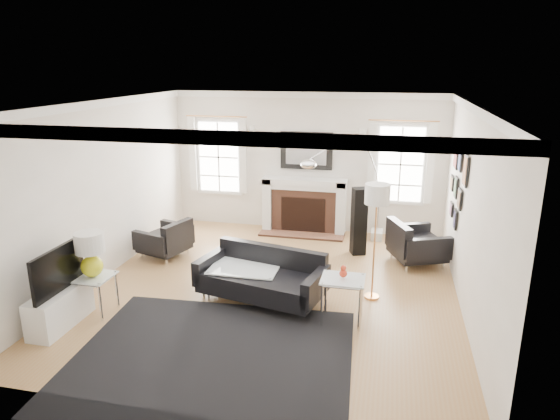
% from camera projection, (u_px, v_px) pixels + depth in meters
% --- Properties ---
extents(floor, '(6.00, 6.00, 0.00)m').
position_uv_depth(floor, '(272.00, 288.00, 7.67)').
color(floor, '#A57545').
rests_on(floor, ground).
extents(back_wall, '(5.50, 0.04, 2.80)m').
position_uv_depth(back_wall, '(307.00, 163.00, 10.08)').
color(back_wall, white).
rests_on(back_wall, floor).
extents(front_wall, '(5.50, 0.04, 2.80)m').
position_uv_depth(front_wall, '(194.00, 287.00, 4.47)').
color(front_wall, white).
rests_on(front_wall, floor).
extents(left_wall, '(0.04, 6.00, 2.80)m').
position_uv_depth(left_wall, '(102.00, 191.00, 7.85)').
color(left_wall, white).
rests_on(left_wall, floor).
extents(right_wall, '(0.04, 6.00, 2.80)m').
position_uv_depth(right_wall, '(471.00, 213.00, 6.70)').
color(right_wall, white).
rests_on(right_wall, floor).
extents(ceiling, '(5.50, 6.00, 0.02)m').
position_uv_depth(ceiling, '(271.00, 103.00, 6.88)').
color(ceiling, white).
rests_on(ceiling, back_wall).
extents(crown_molding, '(5.50, 6.00, 0.12)m').
position_uv_depth(crown_molding, '(271.00, 107.00, 6.90)').
color(crown_molding, white).
rests_on(crown_molding, back_wall).
extents(fireplace, '(1.70, 0.69, 1.11)m').
position_uv_depth(fireplace, '(304.00, 206.00, 10.13)').
color(fireplace, white).
rests_on(fireplace, floor).
extents(mantel_mirror, '(1.05, 0.07, 0.75)m').
position_uv_depth(mantel_mirror, '(306.00, 151.00, 9.97)').
color(mantel_mirror, black).
rests_on(mantel_mirror, back_wall).
extents(window_left, '(1.24, 0.15, 1.62)m').
position_uv_depth(window_left, '(219.00, 157.00, 10.41)').
color(window_left, white).
rests_on(window_left, back_wall).
extents(window_right, '(1.24, 0.15, 1.62)m').
position_uv_depth(window_right, '(401.00, 164.00, 9.63)').
color(window_right, white).
rests_on(window_right, back_wall).
extents(gallery_wall, '(0.04, 1.73, 1.29)m').
position_uv_depth(gallery_wall, '(458.00, 181.00, 7.88)').
color(gallery_wall, black).
rests_on(gallery_wall, right_wall).
extents(tv_unit, '(0.35, 1.00, 1.09)m').
position_uv_depth(tv_unit, '(60.00, 303.00, 6.50)').
color(tv_unit, white).
rests_on(tv_unit, floor).
extents(area_rug, '(3.39, 2.88, 0.01)m').
position_uv_depth(area_rug, '(212.00, 357.00, 5.86)').
color(area_rug, black).
rests_on(area_rug, floor).
extents(sofa, '(1.98, 1.22, 0.60)m').
position_uv_depth(sofa, '(263.00, 278.00, 7.26)').
color(sofa, black).
rests_on(sofa, floor).
extents(armchair_left, '(0.94, 1.00, 0.56)m').
position_uv_depth(armchair_left, '(167.00, 240.00, 8.86)').
color(armchair_left, black).
rests_on(armchair_left, floor).
extents(armchair_right, '(1.11, 1.17, 0.62)m').
position_uv_depth(armchair_right, '(414.00, 244.00, 8.54)').
color(armchair_right, black).
rests_on(armchair_right, floor).
extents(coffee_table, '(1.00, 1.00, 0.45)m').
position_uv_depth(coffee_table, '(248.00, 265.00, 7.49)').
color(coffee_table, silver).
rests_on(coffee_table, floor).
extents(side_table_left, '(0.50, 0.50, 0.54)m').
position_uv_depth(side_table_left, '(94.00, 283.00, 6.81)').
color(side_table_left, silver).
rests_on(side_table_left, floor).
extents(nesting_table, '(0.57, 0.48, 0.62)m').
position_uv_depth(nesting_table, '(343.00, 287.00, 6.55)').
color(nesting_table, silver).
rests_on(nesting_table, floor).
extents(gourd_lamp, '(0.39, 0.39, 0.63)m').
position_uv_depth(gourd_lamp, '(90.00, 251.00, 6.68)').
color(gourd_lamp, yellow).
rests_on(gourd_lamp, side_table_left).
extents(orange_vase, '(0.10, 0.10, 0.17)m').
position_uv_depth(orange_vase, '(343.00, 272.00, 6.49)').
color(orange_vase, red).
rests_on(orange_vase, nesting_table).
extents(arc_floor_lamp, '(1.47, 1.36, 2.08)m').
position_uv_depth(arc_floor_lamp, '(345.00, 188.00, 9.16)').
color(arc_floor_lamp, white).
rests_on(arc_floor_lamp, floor).
extents(stick_floor_lamp, '(0.35, 0.35, 1.72)m').
position_uv_depth(stick_floor_lamp, '(377.00, 200.00, 6.95)').
color(stick_floor_lamp, '#C68145').
rests_on(stick_floor_lamp, floor).
extents(speaker_tower, '(0.31, 0.31, 1.22)m').
position_uv_depth(speaker_tower, '(359.00, 221.00, 8.92)').
color(speaker_tower, black).
rests_on(speaker_tower, floor).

